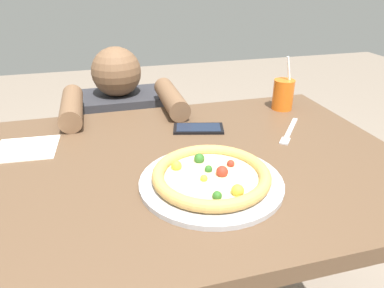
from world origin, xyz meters
name	(u,v)px	position (x,y,z in m)	size (l,w,h in m)	color
dining_table	(184,201)	(0.00, 0.00, 0.63)	(1.15, 0.79, 0.75)	brown
pizza_near	(211,178)	(0.03, -0.12, 0.77)	(0.33, 0.33, 0.04)	#B7B7BC
drink_cup_colored	(283,94)	(0.42, 0.27, 0.80)	(0.07, 0.07, 0.18)	orange
paper_napkin	(26,149)	(-0.40, 0.17, 0.75)	(0.16, 0.14, 0.00)	white
fork	(289,132)	(0.35, 0.09, 0.75)	(0.14, 0.17, 0.00)	silver
cell_phone	(198,128)	(0.09, 0.18, 0.75)	(0.16, 0.11, 0.01)	black
diner_seated	(125,164)	(-0.11, 0.61, 0.43)	(0.40, 0.52, 0.93)	#333847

